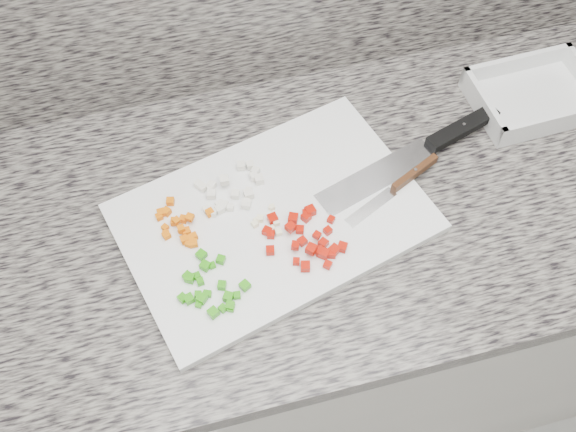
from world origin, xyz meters
name	(u,v)px	position (x,y,z in m)	size (l,w,h in m)	color
cabinet	(312,312)	(0.00, 1.44, 0.43)	(3.92, 0.62, 0.86)	silver
countertop	(321,206)	(0.00, 1.44, 0.88)	(3.96, 0.64, 0.04)	slate
cutting_board	(273,218)	(-0.09, 1.42, 0.91)	(0.49, 0.32, 0.02)	white
carrot_pile	(180,226)	(-0.24, 1.43, 0.92)	(0.10, 0.10, 0.02)	#DF6404
onion_pile	(232,190)	(-0.14, 1.48, 0.92)	(0.12, 0.10, 0.02)	white
green_pepper_pile	(209,288)	(-0.22, 1.31, 0.92)	(0.11, 0.12, 0.01)	#2A920D
red_pepper_pile	(307,237)	(-0.05, 1.36, 0.92)	(0.13, 0.12, 0.02)	#AA0F02
garlic_pile	(268,222)	(-0.10, 1.41, 0.92)	(0.05, 0.06, 0.01)	#F9F0C0
chef_knife	(434,144)	(0.22, 1.49, 0.92)	(0.37, 0.16, 0.02)	silver
paring_knife	(404,181)	(0.14, 1.43, 0.92)	(0.19, 0.10, 0.02)	silver
tray	(533,97)	(0.44, 1.55, 0.92)	(0.23, 0.17, 0.05)	silver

